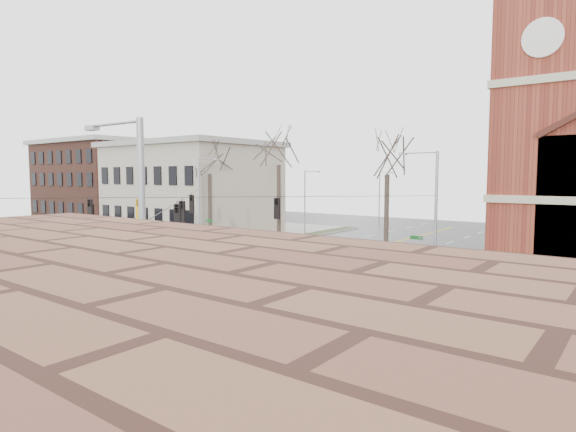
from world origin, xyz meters
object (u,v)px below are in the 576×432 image
Objects in this scene: streetlight_north_b at (380,195)px; parked_car_a at (446,291)px; signal_pole_se at (140,267)px; cargo_van at (227,301)px; parked_car_b at (550,306)px; streetlight_north_a at (306,201)px; signal_pole_nw at (200,203)px; tree_nw_far at (210,169)px; signal_pole_ne at (433,214)px; tree_ne at (387,168)px; tree_nw_near at (279,159)px.

parked_car_a is at bearing -58.71° from streetlight_north_b.
parked_car_a is at bearing 84.48° from signal_pole_se.
parked_car_b is at bearing 44.06° from cargo_van.
streetlight_north_b is (0.00, 20.00, 0.00)m from streetlight_north_a.
streetlight_north_b is at bearing 90.00° from streetlight_north_a.
signal_pole_nw is 0.79× the size of tree_nw_far.
signal_pole_nw is at bearing 180.00° from signal_pole_ne.
tree_ne is at bearing 62.14° from parked_car_b.
streetlight_north_b is at bearing 86.75° from tree_nw_far.
tree_nw_near reaches higher than parked_car_b.
tree_nw_far reaches higher than streetlight_north_a.
tree_nw_far is at bearing 133.18° from signal_pole_se.
tree_nw_far is (-18.34, 16.31, 7.08)m from cargo_van.
tree_nw_near is (-14.45, 1.68, 4.04)m from signal_pole_ne.
signal_pole_nw is 1.76× the size of cargo_van.
parked_car_b is at bearing -9.90° from tree_nw_far.
tree_nw_near is at bearing -63.09° from streetlight_north_a.
tree_ne is (17.71, -14.67, 3.64)m from streetlight_north_a.
streetlight_north_a reaches higher than parked_car_a.
signal_pole_se reaches higher than streetlight_north_a.
signal_pole_se is at bearing -69.73° from streetlight_north_b.
cargo_van reaches higher than parked_car_a.
cargo_van is 0.46× the size of tree_ne.
tree_ne is (17.71, -34.67, 3.64)m from streetlight_north_b.
signal_pole_ne is 0.79× the size of tree_nw_far.
streetlight_north_b is at bearing 88.95° from signal_pole_nw.
streetlight_north_b is at bearing 121.05° from signal_pole_ne.
signal_pole_nw is 0.72× the size of tree_nw_near.
signal_pole_nw is 22.31m from cargo_van.
parked_car_a is at bearing 60.14° from cargo_van.
tree_nw_far reaches higher than streetlight_north_b.
parked_car_a is at bearing -55.72° from signal_pole_ne.
parked_car_b is 0.31× the size of tree_nw_near.
streetlight_north_b is 34.28m from tree_nw_far.
signal_pole_nw is 25.13m from parked_car_a.
signal_pole_se is (22.64, -23.00, 0.00)m from signal_pole_nw.
cargo_van is (16.41, -50.33, -3.35)m from streetlight_north_b.
cargo_van is (-5.57, -13.83, -3.83)m from signal_pole_ne.
streetlight_north_b is 35.91m from tree_nw_near.
signal_pole_se is 20.70m from parked_car_a.
signal_pole_se reaches higher than parked_car_a.
streetlight_north_a is 35.60m from parked_car_b.
cargo_van is at bearing -61.58° from streetlight_north_a.
streetlight_north_a is 31.01m from parked_car_a.
parked_car_b is at bearing -33.46° from streetlight_north_a.
signal_pole_se is 2.33× the size of parked_car_b.
signal_pole_nw is at bearing -92.32° from streetlight_north_a.
streetlight_north_a is 1.00× the size of streetlight_north_b.
streetlight_north_b is 0.71× the size of tree_ne.
streetlight_north_a is at bearing 116.91° from tree_nw_near.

